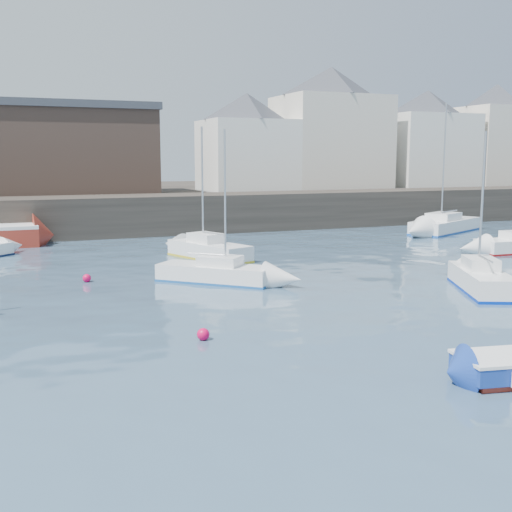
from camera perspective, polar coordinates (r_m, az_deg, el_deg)
name	(u,v)px	position (r m, az deg, el deg)	size (l,w,h in m)	color
water	(414,367)	(19.04, 13.84, -9.60)	(220.00, 220.00, 0.00)	#2D4760
quay_wall	(146,215)	(50.91, -9.75, 3.65)	(90.00, 5.00, 3.00)	#28231E
land_strip	(109,201)	(68.57, -12.97, 4.75)	(90.00, 32.00, 2.80)	#28231E
bldg_east_a	(331,128)	(64.45, 6.65, 11.26)	(13.36, 13.36, 11.80)	beige
bldg_east_b	(426,139)	(69.92, 14.91, 10.06)	(11.88, 11.88, 9.95)	white
bldg_east_c	(495,135)	(75.65, 20.48, 10.06)	(11.14, 11.14, 10.95)	beige
bldg_east_d	(247,142)	(60.16, -0.81, 10.13)	(11.14, 11.14, 8.95)	white
warehouse	(54,149)	(57.77, -17.51, 9.05)	(16.40, 10.40, 7.60)	#3D2D26
sailboat_b	(216,273)	(30.69, -3.61, -1.48)	(5.30, 5.13, 7.19)	white
sailboat_c	(481,279)	(30.30, 19.39, -1.96)	(3.83, 5.58, 7.05)	white
sailboat_f	(209,250)	(37.87, -4.21, 0.57)	(3.81, 6.20, 7.69)	white
sailboat_g	(445,225)	(53.48, 16.46, 2.66)	(8.26, 5.90, 10.09)	white
buoy_near	(203,340)	(21.23, -4.71, -7.44)	(0.41, 0.41, 0.41)	#DD0846
buoy_mid	(484,300)	(28.58, 19.62, -3.70)	(0.42, 0.42, 0.42)	#DD0846
buoy_far	(87,282)	(31.86, -14.80, -2.24)	(0.40, 0.40, 0.40)	#DD0846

